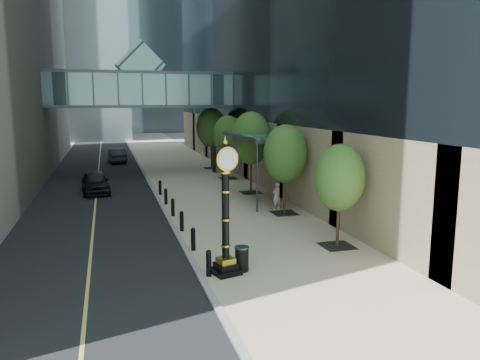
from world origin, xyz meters
name	(u,v)px	position (x,y,z in m)	size (l,w,h in m)	color
ground	(287,280)	(0.00, 0.00, 0.00)	(320.00, 320.00, 0.00)	gray
road	(100,159)	(-7.00, 40.00, 0.01)	(8.00, 180.00, 0.02)	black
sidewalk	(170,157)	(1.00, 40.00, 0.03)	(8.00, 180.00, 0.06)	#BAA88F
curb	(135,158)	(-3.00, 40.00, 0.04)	(0.25, 180.00, 0.07)	gray
distant_tower_c	(101,2)	(-6.00, 120.00, 32.50)	(22.00, 22.00, 65.00)	#9EB8C7
skywalk	(141,87)	(-3.00, 28.00, 7.71)	(17.00, 4.20, 5.80)	#43636C
entrance_canopy	(259,137)	(3.48, 14.00, 4.19)	(3.00, 8.00, 4.38)	#383F44
bollard_row	(177,215)	(-2.70, 9.00, 0.51)	(0.20, 16.20, 0.90)	black
street_trees	(244,139)	(3.60, 17.80, 3.71)	(2.83, 28.54, 5.83)	black
street_clock	(226,217)	(-2.03, 1.06, 2.25)	(1.15, 1.15, 5.04)	black
trash_bin	(242,259)	(-1.37, 1.20, 0.51)	(0.52, 0.52, 0.90)	black
pedestrian	(277,196)	(3.53, 10.60, 0.90)	(0.61, 0.40, 1.68)	beige
car_near	(95,182)	(-7.03, 19.21, 0.80)	(1.84, 4.56, 1.55)	black
car_far	(117,156)	(-5.13, 36.22, 0.77)	(1.58, 4.52, 1.49)	#222227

